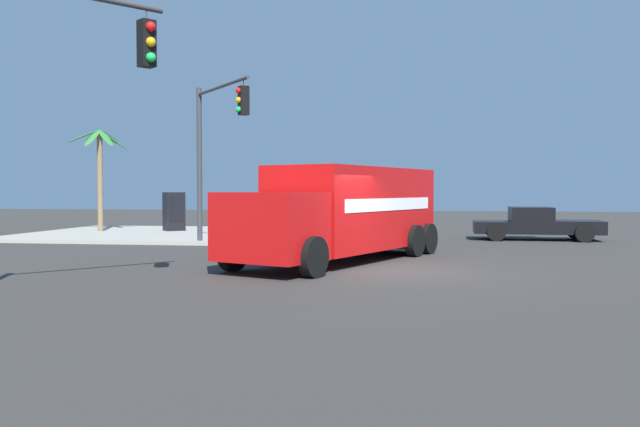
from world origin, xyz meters
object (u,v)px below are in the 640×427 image
Objects in this scene: pickup_black at (536,223)px; palm_tree_far at (100,161)px; traffic_light_secondary at (3,82)px; vending_machine_red at (174,211)px; delivery_truck at (343,212)px; traffic_light_primary at (213,137)px.

palm_tree_far is at bearing 88.00° from pickup_black.
vending_machine_red is at bearing 12.88° from traffic_light_secondary.
traffic_light_secondary is (-8.59, 5.05, 2.56)m from delivery_truck.
traffic_light_secondary is at bearing -157.39° from palm_tree_far.
delivery_truck is 1.68× the size of pickup_black.
pickup_black is (18.15, -12.04, -3.29)m from traffic_light_secondary.
vending_machine_red is (1.56, 16.55, 0.34)m from pickup_black.
pickup_black is (5.42, -12.30, -3.32)m from traffic_light_primary.
delivery_truck reaches higher than pickup_black.
vending_machine_red is at bearing 31.31° from traffic_light_primary.
palm_tree_far is at bearing 51.12° from traffic_light_primary.
delivery_truck is at bearing -30.43° from traffic_light_secondary.
palm_tree_far is at bearing 51.50° from delivery_truck.
palm_tree_far is (18.85, 7.85, -0.55)m from traffic_light_secondary.
pickup_black is at bearing -36.20° from delivery_truck.
traffic_light_primary is 3.19× the size of vending_machine_red.
traffic_light_primary is at bearing -128.88° from palm_tree_far.
traffic_light_secondary is at bearing -167.12° from vending_machine_red.
vending_machine_red is at bearing 40.67° from delivery_truck.
palm_tree_far is at bearing 22.61° from traffic_light_secondary.
traffic_light_secondary is 3.28× the size of vending_machine_red.
traffic_light_primary is (4.14, 5.31, 2.58)m from delivery_truck.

